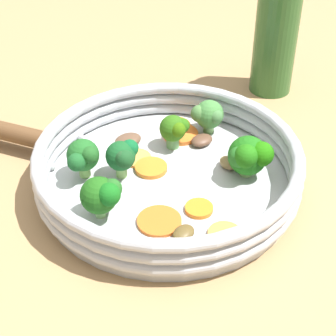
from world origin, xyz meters
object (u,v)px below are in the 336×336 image
Objects in this scene: broccoli_floret_2 at (83,156)px; carrot_slice_2 at (159,221)px; broccoli_floret_4 at (249,156)px; broccoli_floret_5 at (102,195)px; carrot_slice_0 at (199,208)px; carrot_slice_6 at (151,168)px; broccoli_floret_0 at (208,115)px; mushroom_piece_1 at (183,233)px; carrot_slice_4 at (177,126)px; skillet at (168,183)px; carrot_slice_1 at (225,234)px; mushroom_piece_0 at (202,140)px; mushroom_piece_3 at (228,163)px; carrot_slice_3 at (181,134)px; carrot_slice_5 at (136,158)px; mushroom_piece_2 at (128,140)px; broccoli_floret_3 at (122,156)px; oil_bottle at (277,31)px; broccoli_floret_1 at (175,129)px.

carrot_slice_2 is at bearing -47.61° from broccoli_floret_2.
broccoli_floret_4 reaches higher than broccoli_floret_5.
carrot_slice_0 and carrot_slice_6 have the same top height.
broccoli_floret_0 is 0.18m from mushroom_piece_1.
broccoli_floret_2 reaches higher than carrot_slice_0.
carrot_slice_4 is 0.67× the size of broccoli_floret_4.
carrot_slice_1 is (0.05, -0.09, 0.01)m from skillet.
mushroom_piece_3 is (0.02, -0.05, 0.00)m from mushroom_piece_0.
carrot_slice_3 is at bearing 56.82° from carrot_slice_6.
carrot_slice_5 is at bearing -143.62° from carrot_slice_3.
carrot_slice_0 is 0.87× the size of mushroom_piece_2.
carrot_slice_4 is 0.04m from broccoli_floret_0.
carrot_slice_2 is 0.11m from carrot_slice_5.
broccoli_floret_4 is 1.48× the size of mushroom_piece_2.
carrot_slice_0 is 0.69× the size of broccoli_floret_0.
carrot_slice_3 is 0.93× the size of broccoli_floret_2.
broccoli_floret_3 reaches higher than carrot_slice_4.
carrot_slice_0 is 0.04m from carrot_slice_1.
mushroom_piece_3 is at bearing -14.30° from carrot_slice_5.
broccoli_floret_3 is at bearing -137.83° from oil_bottle.
carrot_slice_4 reaches higher than carrot_slice_1.
mushroom_piece_1 is (-0.02, -0.19, 0.00)m from carrot_slice_4.
mushroom_piece_1 is (-0.02, -0.17, 0.00)m from carrot_slice_3.
mushroom_piece_0 reaches higher than carrot_slice_6.
broccoli_floret_2 is at bearing -155.71° from carrot_slice_5.
carrot_slice_4 is at bearing 37.61° from broccoli_floret_2.
carrot_slice_0 is 0.13m from carrot_slice_3.
oil_bottle reaches higher than carrot_slice_2.
broccoli_floret_5 reaches higher than broccoli_floret_1.
broccoli_floret_3 is 0.11m from mushroom_piece_0.
carrot_slice_3 is (-0.02, 0.17, 0.00)m from carrot_slice_1.
mushroom_piece_2 is (0.03, 0.12, -0.02)m from broccoli_floret_5.
carrot_slice_1 and carrot_slice_3 have the same top height.
carrot_slice_1 is 0.18m from mushroom_piece_2.
oil_bottle is (0.12, 0.14, 0.07)m from mushroom_piece_0.
broccoli_floret_4 is at bearing -5.49° from broccoli_floret_3.
carrot_slice_5 is 1.22× the size of mushroom_piece_0.
carrot_slice_1 is 0.10m from broccoli_floret_4.
broccoli_floret_5 is at bearing 179.28° from carrot_slice_0.
carrot_slice_4 is 0.78× the size of broccoli_floret_0.
carrot_slice_1 is (0.02, -0.04, -0.00)m from carrot_slice_0.
broccoli_floret_3 reaches higher than broccoli_floret_1.
mushroom_piece_1 is 1.09× the size of mushroom_piece_3.
skillet is 11.96× the size of mushroom_piece_3.
carrot_slice_2 and carrot_slice_5 have the same top height.
broccoli_floret_3 is 1.31× the size of mushroom_piece_2.
broccoli_floret_0 is at bearing 77.47° from carrot_slice_0.
carrot_slice_4 reaches higher than carrot_slice_2.
broccoli_floret_5 is at bearing 164.41° from carrot_slice_2.
carrot_slice_0 is 0.08m from carrot_slice_6.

